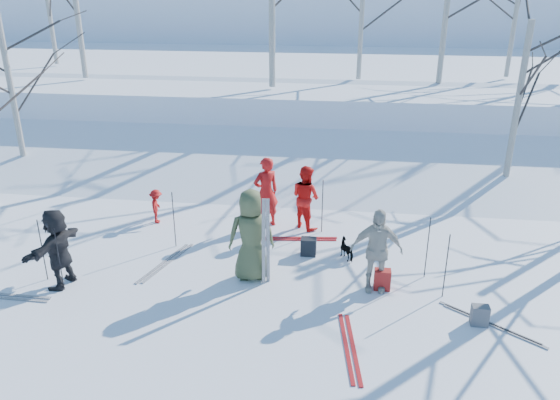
# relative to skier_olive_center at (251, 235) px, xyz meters

# --- Properties ---
(ground) EXTENTS (120.00, 120.00, 0.00)m
(ground) POSITION_rel_skier_olive_center_xyz_m (0.44, -0.40, -0.96)
(ground) COLOR white
(ground) RESTS_ON ground
(snow_ramp) EXTENTS (70.00, 9.49, 4.12)m
(snow_ramp) POSITION_rel_skier_olive_center_xyz_m (0.44, 6.60, -0.81)
(snow_ramp) COLOR white
(snow_ramp) RESTS_ON ground
(snow_plateau) EXTENTS (70.00, 18.00, 2.20)m
(snow_plateau) POSITION_rel_skier_olive_center_xyz_m (0.44, 16.60, 0.04)
(snow_plateau) COLOR white
(snow_plateau) RESTS_ON ground
(far_hill) EXTENTS (90.00, 30.00, 6.00)m
(far_hill) POSITION_rel_skier_olive_center_xyz_m (0.44, 37.60, 1.04)
(far_hill) COLOR white
(far_hill) RESTS_ON ground
(skier_olive_center) EXTENTS (1.05, 0.80, 1.92)m
(skier_olive_center) POSITION_rel_skier_olive_center_xyz_m (0.00, 0.00, 0.00)
(skier_olive_center) COLOR #424C2E
(skier_olive_center) RESTS_ON ground
(skier_red_north) EXTENTS (0.77, 0.71, 1.78)m
(skier_red_north) POSITION_rel_skier_olive_center_xyz_m (-0.10, 2.55, -0.07)
(skier_red_north) COLOR #B51110
(skier_red_north) RESTS_ON ground
(skier_redor_behind) EXTENTS (0.97, 0.96, 1.58)m
(skier_redor_behind) POSITION_rel_skier_olive_center_xyz_m (0.87, 2.60, -0.17)
(skier_redor_behind) COLOR red
(skier_redor_behind) RESTS_ON ground
(skier_red_seated) EXTENTS (0.44, 0.62, 0.87)m
(skier_red_seated) POSITION_rel_skier_olive_center_xyz_m (-2.84, 2.39, -0.52)
(skier_red_seated) COLOR #B51110
(skier_red_seated) RESTS_ON ground
(skier_cream_east) EXTENTS (1.02, 0.45, 1.72)m
(skier_cream_east) POSITION_rel_skier_olive_center_xyz_m (2.47, -0.14, -0.10)
(skier_cream_east) COLOR beige
(skier_cream_east) RESTS_ON ground
(skier_grey_west) EXTENTS (0.77, 1.59, 1.64)m
(skier_grey_west) POSITION_rel_skier_olive_center_xyz_m (-3.72, -0.76, -0.14)
(skier_grey_west) COLOR black
(skier_grey_west) RESTS_ON ground
(dog) EXTENTS (0.50, 0.55, 0.44)m
(dog) POSITION_rel_skier_olive_center_xyz_m (1.94, 1.09, -0.74)
(dog) COLOR black
(dog) RESTS_ON ground
(upright_ski_left) EXTENTS (0.11, 0.17, 1.90)m
(upright_ski_left) POSITION_rel_skier_olive_center_xyz_m (0.29, -0.26, -0.01)
(upright_ski_left) COLOR silver
(upright_ski_left) RESTS_ON ground
(upright_ski_right) EXTENTS (0.11, 0.23, 1.89)m
(upright_ski_right) POSITION_rel_skier_olive_center_xyz_m (0.37, -0.21, -0.01)
(upright_ski_right) COLOR silver
(upright_ski_right) RESTS_ON ground
(ski_pair_a) EXTENTS (2.02, 2.09, 0.02)m
(ski_pair_a) POSITION_rel_skier_olive_center_xyz_m (4.51, -1.09, -0.95)
(ski_pair_a) COLOR silver
(ski_pair_a) RESTS_ON ground
(ski_pair_b) EXTENTS (0.63, 1.95, 0.02)m
(ski_pair_b) POSITION_rel_skier_olive_center_xyz_m (0.73, 1.88, -0.95)
(ski_pair_b) COLOR maroon
(ski_pair_b) RESTS_ON ground
(ski_pair_c) EXTENTS (0.69, 1.95, 0.02)m
(ski_pair_c) POSITION_rel_skier_olive_center_xyz_m (2.02, -2.07, -0.95)
(ski_pair_c) COLOR maroon
(ski_pair_c) RESTS_ON ground
(ski_pair_d) EXTENTS (0.25, 1.91, 0.02)m
(ski_pair_d) POSITION_rel_skier_olive_center_xyz_m (-4.66, -1.34, -0.95)
(ski_pair_d) COLOR silver
(ski_pair_d) RESTS_ON ground
(ski_pair_e) EXTENTS (1.22, 2.01, 0.02)m
(ski_pair_e) POSITION_rel_skier_olive_center_xyz_m (-1.97, 0.35, -0.95)
(ski_pair_e) COLOR silver
(ski_pair_e) RESTS_ON ground
(ski_pole_a) EXTENTS (0.02, 0.02, 1.34)m
(ski_pole_a) POSITION_rel_skier_olive_center_xyz_m (3.52, 0.47, -0.29)
(ski_pole_a) COLOR black
(ski_pole_a) RESTS_ON ground
(ski_pole_b) EXTENTS (0.02, 0.02, 1.34)m
(ski_pole_b) POSITION_rel_skier_olive_center_xyz_m (-4.15, -0.62, -0.29)
(ski_pole_b) COLOR black
(ski_pole_b) RESTS_ON ground
(ski_pole_c) EXTENTS (0.02, 0.02, 1.34)m
(ski_pole_c) POSITION_rel_skier_olive_center_xyz_m (-1.99, 1.16, -0.29)
(ski_pole_c) COLOR black
(ski_pole_c) RESTS_ON ground
(ski_pole_d) EXTENTS (0.02, 0.02, 1.34)m
(ski_pole_d) POSITION_rel_skier_olive_center_xyz_m (3.78, -0.25, -0.29)
(ski_pole_d) COLOR black
(ski_pole_d) RESTS_ON ground
(ski_pole_e) EXTENTS (0.02, 0.02, 1.34)m
(ski_pole_e) POSITION_rel_skier_olive_center_xyz_m (-3.62, -0.95, -0.29)
(ski_pole_e) COLOR black
(ski_pole_e) RESTS_ON ground
(ski_pole_f) EXTENTS (0.02, 0.02, 1.34)m
(ski_pole_f) POSITION_rel_skier_olive_center_xyz_m (1.29, 2.36, -0.29)
(ski_pole_f) COLOR black
(ski_pole_f) RESTS_ON ground
(backpack_red) EXTENTS (0.32, 0.22, 0.42)m
(backpack_red) POSITION_rel_skier_olive_center_xyz_m (2.63, -0.11, -0.75)
(backpack_red) COLOR maroon
(backpack_red) RESTS_ON ground
(backpack_grey) EXTENTS (0.30, 0.20, 0.38)m
(backpack_grey) POSITION_rel_skier_olive_center_xyz_m (4.29, -1.11, -0.77)
(backpack_grey) COLOR #515258
(backpack_grey) RESTS_ON ground
(backpack_dark) EXTENTS (0.34, 0.24, 0.40)m
(backpack_dark) POSITION_rel_skier_olive_center_xyz_m (1.07, 1.14, -0.76)
(backpack_dark) COLOR black
(backpack_dark) RESTS_ON ground
(birch_plateau_d) EXTENTS (4.08, 4.08, 4.97)m
(birch_plateau_d) POSITION_rel_skier_olive_center_xyz_m (2.10, 11.22, 3.73)
(birch_plateau_d) COLOR silver
(birch_plateau_d) RESTS_ON snow_plateau
(birch_plateau_g) EXTENTS (3.68, 3.68, 4.40)m
(birch_plateau_g) POSITION_rel_skier_olive_center_xyz_m (7.74, 12.47, 3.44)
(birch_plateau_g) COLOR silver
(birch_plateau_g) RESTS_ON snow_plateau
(birch_edge_d) EXTENTS (4.30, 4.30, 5.29)m
(birch_edge_d) POSITION_rel_skier_olive_center_xyz_m (-8.27, 5.55, 1.68)
(birch_edge_d) COLOR silver
(birch_edge_d) RESTS_ON ground
(birch_edge_e) EXTENTS (3.93, 3.93, 4.76)m
(birch_edge_e) POSITION_rel_skier_olive_center_xyz_m (6.30, 5.54, 1.42)
(birch_edge_e) COLOR silver
(birch_edge_e) RESTS_ON ground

